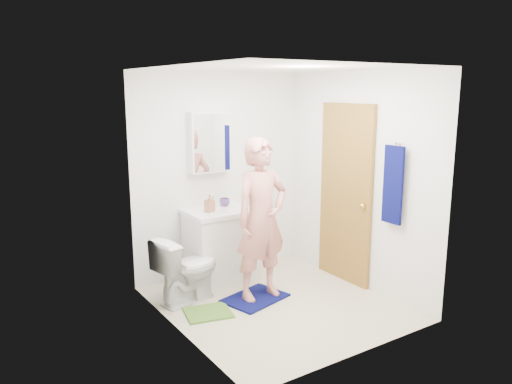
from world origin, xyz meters
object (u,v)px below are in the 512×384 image
Objects in this scene: towel at (393,185)px; toothbrush_cup at (225,202)px; man at (261,219)px; soap_dispenser at (210,203)px; medicine_cabinet at (210,142)px; vanity_cabinet at (221,247)px; toilet at (187,269)px.

toothbrush_cup is (-1.06, 1.60, -0.35)m from towel.
soap_dispenser is at bearing 109.17° from man.
man is (-0.02, -0.81, -0.02)m from toothbrush_cup.
man is at bearing -83.97° from medicine_cabinet.
vanity_cabinet is 0.52m from toothbrush_cup.
man is (0.26, -0.65, -0.08)m from soap_dispenser.
towel is 1.95m from toothbrush_cup.
soap_dispenser is at bearing -163.45° from vanity_cabinet.
toothbrush_cup reaches higher than toilet.
vanity_cabinet is 2.08m from towel.
towel is 1.12× the size of toilet.
toilet is (-0.59, -0.33, -0.04)m from vanity_cabinet.
toothbrush_cup is (0.12, 0.11, 0.50)m from vanity_cabinet.
vanity_cabinet is 1.14× the size of medicine_cabinet.
man reaches higher than toothbrush_cup.
towel is 1.39m from man.
medicine_cabinet is 0.41× the size of man.
toothbrush_cup is at bearing -70.13° from toilet.
soap_dispenser is (-0.16, -0.27, -0.65)m from medicine_cabinet.
medicine_cabinet is at bearing 59.57° from soap_dispenser.
towel is 0.47× the size of man.
soap_dispenser is 0.71m from man.
toothbrush_cup is 0.07× the size of man.
toilet is (-0.59, -0.56, -1.24)m from medicine_cabinet.
man is (0.69, -0.37, 0.52)m from toilet.
medicine_cabinet is at bearing 90.00° from vanity_cabinet.
vanity_cabinet is at bearing 95.59° from man.
towel is at bearing -55.39° from medicine_cabinet.
man is at bearing -82.06° from vanity_cabinet.
medicine_cabinet is 1.49m from toilet.
man is at bearing -130.23° from toilet.
man is (0.10, -0.70, 0.47)m from vanity_cabinet.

